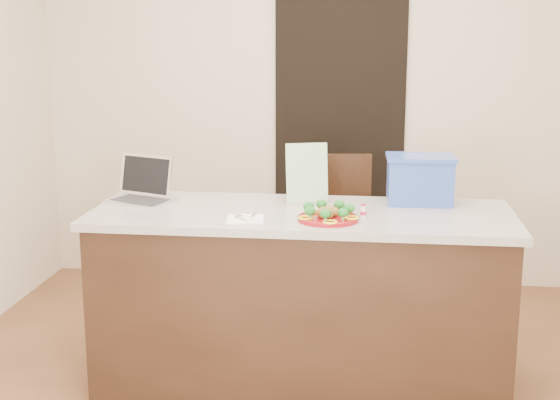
# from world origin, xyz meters

# --- Properties ---
(room_shell) EXTENTS (4.00, 4.00, 4.00)m
(room_shell) POSITION_xyz_m (0.00, 0.00, 1.62)
(room_shell) COLOR white
(room_shell) RESTS_ON ground
(doorway) EXTENTS (0.90, 0.02, 2.00)m
(doorway) POSITION_xyz_m (0.10, 1.98, 1.00)
(doorway) COLOR black
(doorway) RESTS_ON ground
(island) EXTENTS (2.06, 0.76, 0.92)m
(island) POSITION_xyz_m (0.00, 0.25, 0.46)
(island) COLOR black
(island) RESTS_ON ground
(plate) EXTENTS (0.29, 0.29, 0.02)m
(plate) POSITION_xyz_m (0.14, 0.08, 0.93)
(plate) COLOR maroon
(plate) RESTS_ON island
(meatballs) EXTENTS (0.11, 0.11, 0.04)m
(meatballs) POSITION_xyz_m (0.14, 0.08, 0.96)
(meatballs) COLOR brown
(meatballs) RESTS_ON plate
(broccoli) EXTENTS (0.24, 0.24, 0.04)m
(broccoli) POSITION_xyz_m (0.14, 0.08, 0.98)
(broccoli) COLOR #144D19
(broccoli) RESTS_ON plate
(pepper_rings) EXTENTS (0.28, 0.28, 0.01)m
(pepper_rings) POSITION_xyz_m (0.14, 0.08, 0.94)
(pepper_rings) COLOR yellow
(pepper_rings) RESTS_ON plate
(napkin) EXTENTS (0.19, 0.19, 0.01)m
(napkin) POSITION_xyz_m (-0.24, 0.05, 0.92)
(napkin) COLOR white
(napkin) RESTS_ON island
(fork) EXTENTS (0.08, 0.13, 0.00)m
(fork) POSITION_xyz_m (-0.26, 0.05, 0.93)
(fork) COLOR #BBBABF
(fork) RESTS_ON napkin
(knife) EXTENTS (0.03, 0.19, 0.01)m
(knife) POSITION_xyz_m (-0.21, 0.03, 0.93)
(knife) COLOR white
(knife) RESTS_ON napkin
(yogurt_bottle) EXTENTS (0.03, 0.03, 0.06)m
(yogurt_bottle) POSITION_xyz_m (0.30, 0.16, 0.95)
(yogurt_bottle) COLOR beige
(yogurt_bottle) RESTS_ON island
(laptop) EXTENTS (0.38, 0.36, 0.23)m
(laptop) POSITION_xyz_m (-0.84, 0.40, 0.98)
(laptop) COLOR silver
(laptop) RESTS_ON island
(leaflet) EXTENTS (0.22, 0.11, 0.30)m
(leaflet) POSITION_xyz_m (0.01, 0.44, 1.07)
(leaflet) COLOR silver
(leaflet) RESTS_ON island
(blue_box) EXTENTS (0.35, 0.26, 0.25)m
(blue_box) POSITION_xyz_m (0.58, 0.50, 1.04)
(blue_box) COLOR #2B489D
(blue_box) RESTS_ON island
(chair) EXTENTS (0.52, 0.52, 1.06)m
(chair) POSITION_xyz_m (0.10, 1.01, 0.60)
(chair) COLOR black
(chair) RESTS_ON ground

